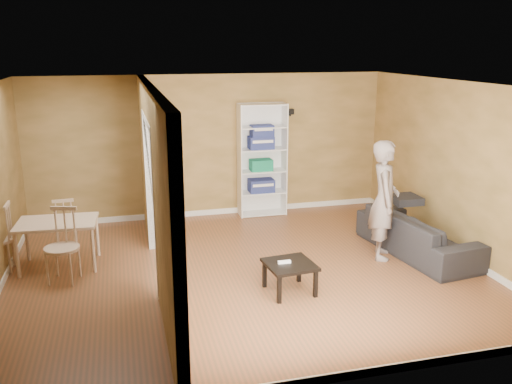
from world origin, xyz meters
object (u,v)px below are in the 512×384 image
person (385,190)px  dining_table (57,226)px  sofa (418,228)px  bookshelf (261,159)px  coffee_table (290,267)px  chair_far (65,224)px  chair_near (62,246)px

person → dining_table: size_ratio=1.91×
sofa → dining_table: sofa is taller
bookshelf → coffee_table: 3.49m
dining_table → chair_far: size_ratio=1.26×
coffee_table → chair_near: size_ratio=0.59×
chair_far → sofa: bearing=161.2°
person → bookshelf: bearing=47.7°
person → bookshelf: (-1.20, 2.56, -0.00)m
bookshelf → coffee_table: bearing=-98.7°
chair_far → bookshelf: bearing=-165.2°
person → chair_far: (-4.62, 1.45, -0.61)m
sofa → dining_table: (-5.25, 0.81, 0.20)m
person → chair_far: size_ratio=2.40×
bookshelf → dining_table: size_ratio=1.91×
person → chair_near: size_ratio=2.06×
dining_table → chair_near: (0.10, -0.56, -0.10)m
coffee_table → dining_table: 3.38m
sofa → person: bearing=81.5°
sofa → dining_table: size_ratio=1.97×
coffee_table → dining_table: dining_table is taller
bookshelf → chair_far: 3.65m
dining_table → coffee_table: bearing=-28.8°
chair_far → person: bearing=159.5°
dining_table → chair_near: size_ratio=1.08×
person → chair_near: 4.60m
sofa → person: person is taller
bookshelf → dining_table: (-3.47, -1.76, -0.44)m
dining_table → chair_far: 0.67m
person → coffee_table: 2.02m
sofa → chair_far: chair_far is taller
chair_far → chair_near: bearing=89.4°
person → chair_near: person is taller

